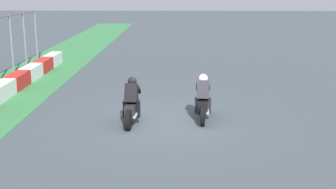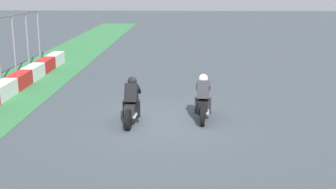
{
  "view_description": "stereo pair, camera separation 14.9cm",
  "coord_description": "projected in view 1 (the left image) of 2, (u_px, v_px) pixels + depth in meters",
  "views": [
    {
      "loc": [
        -13.95,
        -0.45,
        4.41
      ],
      "look_at": [
        0.05,
        -0.1,
        0.9
      ],
      "focal_mm": 47.74,
      "sensor_mm": 36.0,
      "label": 1
    },
    {
      "loc": [
        -13.95,
        -0.6,
        4.41
      ],
      "look_at": [
        0.05,
        -0.1,
        0.9
      ],
      "focal_mm": 47.74,
      "sensor_mm": 36.0,
      "label": 2
    }
  ],
  "objects": [
    {
      "name": "ground_plane",
      "position": [
        165.0,
        121.0,
        14.61
      ],
      "size": [
        120.0,
        120.0,
        0.0
      ],
      "primitive_type": "plane",
      "color": "#404950"
    },
    {
      "name": "rider_lane_a",
      "position": [
        203.0,
        101.0,
        14.71
      ],
      "size": [
        2.04,
        0.55,
        1.51
      ],
      "rotation": [
        0.0,
        0.0,
        -0.05
      ],
      "color": "black",
      "rests_on": "ground_plane"
    },
    {
      "name": "rider_lane_b",
      "position": [
        132.0,
        105.0,
        14.29
      ],
      "size": [
        2.04,
        0.55,
        1.51
      ],
      "rotation": [
        0.0,
        0.0,
        -0.06
      ],
      "color": "black",
      "rests_on": "ground_plane"
    }
  ]
}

